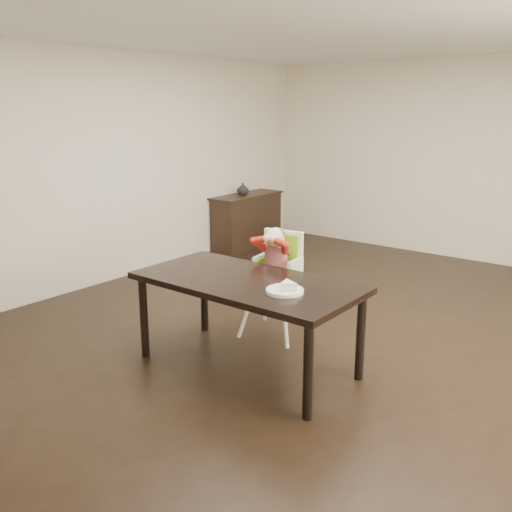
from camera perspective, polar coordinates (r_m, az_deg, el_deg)
The scene contains 7 objects.
ground at distance 5.42m, azimuth 7.39°, elevation -7.83°, with size 7.00×7.00×0.00m, color black.
room_walls at distance 5.00m, azimuth 8.11°, elevation 12.17°, with size 6.02×7.02×2.71m.
dining_table at distance 4.51m, azimuth -0.88°, elevation -3.32°, with size 1.80×0.90×0.75m.
high_chair at distance 5.20m, azimuth 2.12°, elevation -0.32°, with size 0.48×0.48×1.01m.
plate at distance 4.18m, azimuth 3.00°, elevation -3.29°, with size 0.35×0.35×0.08m.
sideboard at distance 8.58m, azimuth -0.93°, elevation 3.59°, with size 0.44×1.26×0.79m.
vase at distance 8.43m, azimuth -1.32°, elevation 6.70°, with size 0.17×0.18×0.17m, color #99999E.
Camera 1 is at (2.50, -4.33, 2.08)m, focal length 40.00 mm.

